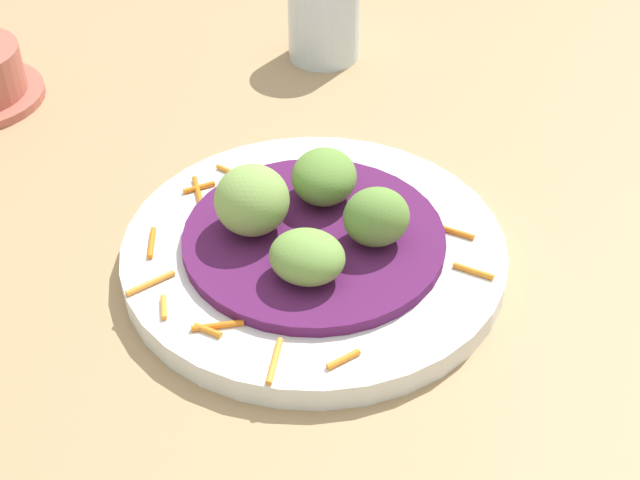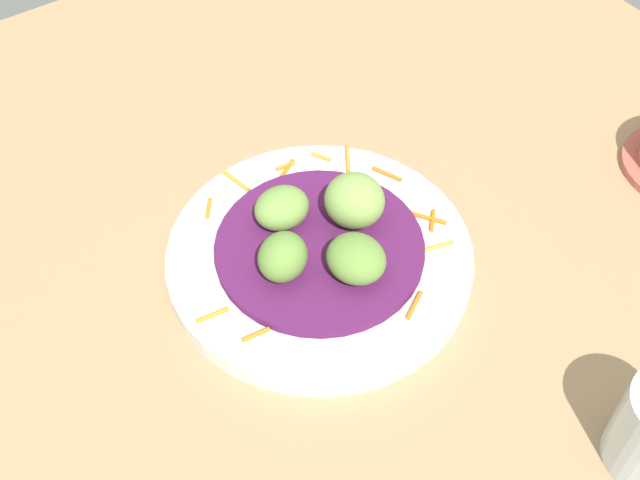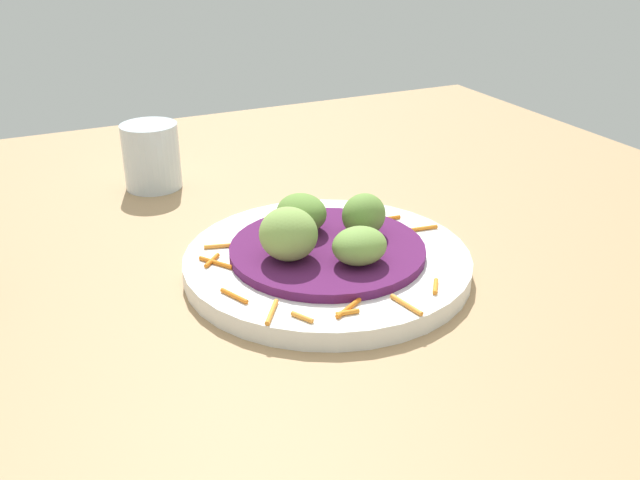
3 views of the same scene
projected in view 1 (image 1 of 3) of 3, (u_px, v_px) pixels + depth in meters
table_surface at (342, 251)px, 67.35cm from camera, size 110.00×110.00×2.00cm
main_plate at (314, 253)px, 64.25cm from camera, size 27.01×27.01×1.82cm
cabbage_bed at (314, 239)px, 63.39cm from camera, size 18.36×18.36×0.86cm
carrot_garnish at (257, 255)px, 62.39cm from camera, size 23.49×24.02×0.40cm
guac_scoop_left at (324, 177)px, 65.18cm from camera, size 6.13×5.75×3.68cm
guac_scoop_center at (252, 200)px, 62.13cm from camera, size 6.64×6.52×4.80cm
guac_scoop_right at (302, 256)px, 58.81cm from camera, size 4.63×5.22×3.30cm
guac_scoop_back at (376, 217)px, 61.23cm from camera, size 5.71×5.91×4.14cm
water_glass at (324, 18)px, 85.76cm from camera, size 6.81×6.81×7.93cm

